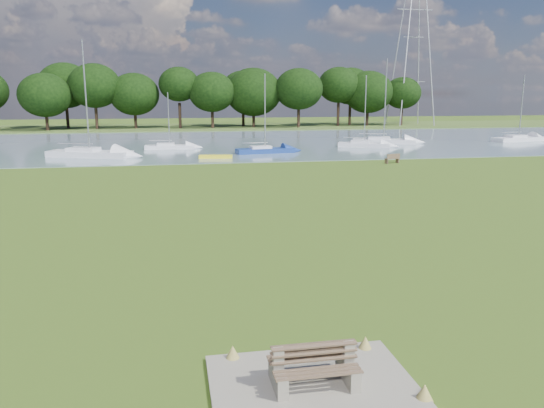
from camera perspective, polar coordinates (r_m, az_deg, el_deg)
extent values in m
plane|color=#545F1E|center=(24.44, -4.07, -2.30)|extent=(220.00, 220.00, 0.00)
cube|color=slate|center=(65.88, -8.32, 6.50)|extent=(220.00, 40.00, 0.10)
cube|color=#4C6626|center=(95.78, -9.10, 8.09)|extent=(220.00, 20.00, 0.40)
cube|color=gray|center=(11.53, 4.45, -18.94)|extent=(4.20, 3.20, 0.10)
cube|color=gray|center=(11.25, 0.66, -18.19)|extent=(0.22, 1.03, 0.43)
cube|color=gray|center=(11.06, 0.66, -16.42)|extent=(0.22, 0.18, 0.54)
cube|color=gray|center=(11.60, 8.16, -17.33)|extent=(0.22, 1.03, 0.43)
cube|color=gray|center=(11.41, 8.22, -15.61)|extent=(0.22, 0.18, 0.54)
cube|color=brown|center=(11.02, 4.96, -17.58)|extent=(1.77, 0.40, 0.04)
cube|color=brown|center=(11.08, 4.63, -15.64)|extent=(1.77, 0.14, 0.43)
cube|color=brown|center=(11.56, 4.06, -16.04)|extent=(1.77, 0.40, 0.04)
cube|color=brown|center=(11.22, 4.41, -15.28)|extent=(1.77, 0.14, 0.43)
cube|color=brown|center=(46.93, 12.21, 4.52)|extent=(0.18, 0.42, 0.42)
cube|color=brown|center=(47.67, 13.34, 4.57)|extent=(0.18, 0.42, 0.42)
cube|color=brown|center=(47.27, 12.79, 4.80)|extent=(1.43, 0.75, 0.05)
cube|color=brown|center=(47.11, 12.94, 5.03)|extent=(1.33, 0.40, 0.41)
cube|color=yellow|center=(49.64, -6.08, 5.09)|extent=(3.16, 1.19, 0.31)
cylinder|color=#97999E|center=(100.79, 14.36, 17.15)|extent=(0.23, 0.23, 31.53)
cylinder|color=#97999E|center=(102.70, 16.71, 16.92)|extent=(0.23, 0.23, 31.53)
cylinder|color=#97999E|center=(104.83, 13.30, 16.98)|extent=(0.23, 0.23, 31.53)
cylinder|color=#97999E|center=(106.66, 15.58, 16.77)|extent=(0.23, 0.23, 31.53)
cube|color=#97999E|center=(104.29, 15.14, 19.54)|extent=(6.66, 0.14, 0.14)
cylinder|color=black|center=(93.86, -23.40, 8.55)|extent=(0.52, 0.52, 3.99)
ellipsoid|color=black|center=(93.80, -23.65, 11.52)|extent=(7.31, 7.31, 6.22)
cylinder|color=black|center=(92.59, -19.14, 8.93)|extent=(0.52, 0.52, 4.29)
ellipsoid|color=black|center=(92.54, -19.36, 12.16)|extent=(8.36, 8.36, 7.10)
cylinder|color=black|center=(91.86, -14.75, 8.89)|extent=(0.52, 0.52, 3.38)
ellipsoid|color=black|center=(91.78, -14.89, 11.46)|extent=(9.40, 9.40, 7.99)
cylinder|color=black|center=(91.64, -10.33, 9.17)|extent=(0.52, 0.52, 3.69)
ellipsoid|color=black|center=(91.56, -10.44, 11.98)|extent=(7.31, 7.31, 6.22)
cylinder|color=black|center=(91.95, -5.91, 9.40)|extent=(0.52, 0.52, 3.99)
ellipsoid|color=black|center=(91.88, -5.98, 12.43)|extent=(8.36, 8.36, 7.10)
cylinder|color=black|center=(92.79, -1.54, 9.57)|extent=(0.52, 0.52, 4.29)
ellipsoid|color=black|center=(92.74, -1.56, 12.80)|extent=(9.40, 9.40, 7.99)
cylinder|color=black|center=(94.17, 2.72, 9.32)|extent=(0.52, 0.52, 3.38)
ellipsoid|color=black|center=(94.08, 2.75, 11.83)|extent=(7.31, 7.31, 6.22)
cylinder|color=black|center=(96.01, 6.85, 9.38)|extent=(0.52, 0.52, 3.69)
ellipsoid|color=black|center=(95.94, 6.92, 12.07)|extent=(8.36, 8.36, 7.10)
cylinder|color=black|center=(98.32, 10.80, 9.40)|extent=(0.52, 0.52, 3.99)
ellipsoid|color=black|center=(98.26, 10.91, 12.24)|extent=(9.40, 9.40, 7.99)
cylinder|color=black|center=(101.07, 14.55, 9.38)|extent=(0.52, 0.52, 4.29)
ellipsoid|color=black|center=(101.02, 14.71, 12.35)|extent=(7.31, 7.31, 6.22)
cube|color=silver|center=(53.24, -19.02, 5.24)|extent=(8.22, 4.91, 0.80)
cube|color=silver|center=(53.50, -19.65, 5.75)|extent=(3.22, 2.62, 0.52)
cylinder|color=#A5A8AD|center=(52.95, -19.40, 10.88)|extent=(0.14, 0.14, 10.15)
cube|color=silver|center=(73.94, 25.00, 6.42)|extent=(7.47, 3.52, 0.74)
cube|color=silver|center=(73.49, 24.73, 6.77)|extent=(2.80, 2.09, 0.48)
cylinder|color=#A5A8AD|center=(73.76, 25.27, 9.46)|extent=(0.13, 0.13, 7.57)
cube|color=silver|center=(65.56, 11.92, 6.71)|extent=(7.58, 4.21, 0.73)
cube|color=silver|center=(65.48, 11.42, 7.12)|extent=(2.93, 2.32, 0.47)
cylinder|color=#A5A8AD|center=(65.33, 12.10, 10.95)|extent=(0.13, 0.13, 9.39)
cube|color=navy|center=(53.76, -0.75, 5.86)|extent=(6.05, 2.44, 0.67)
cube|color=silver|center=(53.57, -1.23, 6.28)|extent=(2.22, 1.57, 0.43)
cylinder|color=#A5A8AD|center=(53.50, -0.76, 9.93)|extent=(0.12, 0.12, 7.33)
cube|color=silver|center=(58.77, -10.95, 6.12)|extent=(5.34, 1.67, 0.60)
cube|color=silver|center=(58.75, -11.37, 6.46)|extent=(1.89, 1.23, 0.38)
cylinder|color=#A5A8AD|center=(58.56, -11.06, 8.97)|extent=(0.10, 0.10, 5.60)
cube|color=silver|center=(60.78, 9.87, 6.37)|extent=(5.86, 3.76, 0.66)
cube|color=silver|center=(60.77, 9.45, 6.77)|extent=(2.33, 1.95, 0.43)
cylinder|color=#A5A8AD|center=(60.55, 10.00, 9.99)|extent=(0.11, 0.11, 7.38)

